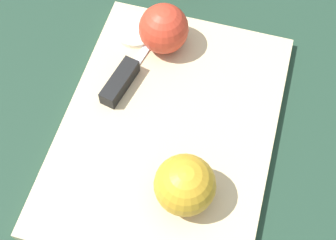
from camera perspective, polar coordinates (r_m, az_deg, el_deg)
name	(u,v)px	position (r m, az deg, el deg)	size (l,w,h in m)	color
ground_plane	(168,132)	(0.67, 0.00, -1.49)	(4.00, 4.00, 0.00)	#1E3828
cutting_board	(168,130)	(0.67, 0.00, -1.17)	(0.46, 0.37, 0.02)	#D1B789
apple_half_left	(185,185)	(0.58, 2.10, -7.90)	(0.08, 0.08, 0.08)	gold
apple_half_right	(164,29)	(0.71, -0.52, 11.04)	(0.08, 0.08, 0.08)	red
knife	(122,79)	(0.69, -5.63, 4.95)	(0.16, 0.08, 0.02)	silver
apple_slice	(136,31)	(0.75, -3.96, 10.82)	(0.07, 0.07, 0.01)	#EFE5C6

